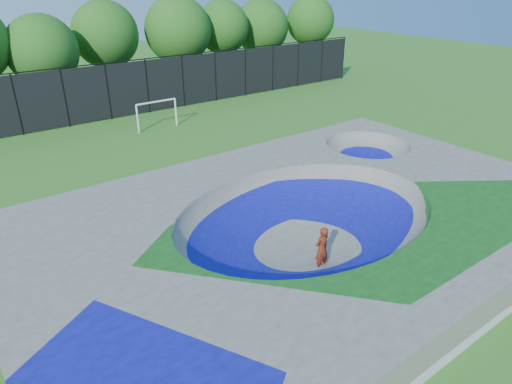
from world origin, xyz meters
The scene contains 7 objects.
ground centered at (0.00, 0.00, 0.00)m, with size 120.00×120.00×0.00m, color #2C651C.
skate_deck centered at (0.00, 0.00, 0.75)m, with size 22.00×14.00×1.50m, color gray.
skater centered at (-0.89, -1.72, 0.86)m, with size 0.63×0.41×1.72m, color red.
skateboard centered at (-0.89, -1.72, 0.03)m, with size 0.78×0.22×0.05m, color black.
soccer_goal centered at (1.71, 16.87, 1.34)m, with size 2.94×0.12×1.94m.
fence centered at (0.00, 21.00, 2.10)m, with size 48.09×0.09×4.04m.
treeline centered at (3.99, 25.95, 5.02)m, with size 51.30×6.96×8.22m.
Camera 1 is at (-10.88, -11.24, 9.64)m, focal length 32.00 mm.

